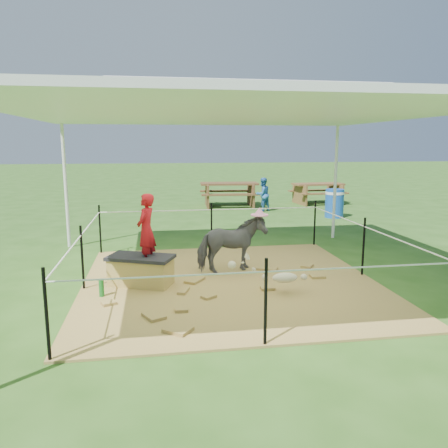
{
  "coord_description": "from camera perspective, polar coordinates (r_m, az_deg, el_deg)",
  "views": [
    {
      "loc": [
        -1.15,
        -6.59,
        2.19
      ],
      "look_at": [
        0.0,
        0.6,
        0.85
      ],
      "focal_mm": 35.0,
      "sensor_mm": 36.0,
      "label": 1
    }
  ],
  "objects": [
    {
      "name": "ground",
      "position": [
        7.04,
        0.78,
        -7.7
      ],
      "size": [
        90.0,
        90.0,
        0.0
      ],
      "primitive_type": "plane",
      "color": "#2D5919",
      "rests_on": "ground"
    },
    {
      "name": "hay_patch",
      "position": [
        7.04,
        0.78,
        -7.58
      ],
      "size": [
        4.6,
        4.6,
        0.03
      ],
      "primitive_type": "cube",
      "color": "brown",
      "rests_on": "ground"
    },
    {
      "name": "canopy_tent",
      "position": [
        6.71,
        0.83,
        14.71
      ],
      "size": [
        6.3,
        6.3,
        2.9
      ],
      "color": "silver",
      "rests_on": "ground"
    },
    {
      "name": "rope_fence",
      "position": [
        6.87,
        0.79,
        -2.59
      ],
      "size": [
        4.54,
        4.54,
        1.0
      ],
      "color": "black",
      "rests_on": "ground"
    },
    {
      "name": "straw_bale",
      "position": [
        6.92,
        -10.78,
        -6.16
      ],
      "size": [
        1.03,
        0.78,
        0.41
      ],
      "primitive_type": "cube",
      "rotation": [
        0.0,
        0.0,
        -0.4
      ],
      "color": "#B69542",
      "rests_on": "hay_patch"
    },
    {
      "name": "dark_cloth",
      "position": [
        6.86,
        -10.85,
        -4.3
      ],
      "size": [
        1.11,
        0.86,
        0.05
      ],
      "primitive_type": "cube",
      "rotation": [
        0.0,
        0.0,
        -0.4
      ],
      "color": "black",
      "rests_on": "straw_bale"
    },
    {
      "name": "woman",
      "position": [
        6.75,
        -10.15,
        0.08
      ],
      "size": [
        0.4,
        0.48,
        1.11
      ],
      "primitive_type": "imported",
      "rotation": [
        0.0,
        0.0,
        -1.97
      ],
      "color": "#AA1017",
      "rests_on": "straw_bale"
    },
    {
      "name": "green_bottle",
      "position": [
        6.56,
        -15.72,
        -8.01
      ],
      "size": [
        0.09,
        0.09,
        0.26
      ],
      "primitive_type": "cylinder",
      "rotation": [
        0.0,
        0.0,
        -0.4
      ],
      "color": "#186D22",
      "rests_on": "hay_patch"
    },
    {
      "name": "pony",
      "position": [
        7.41,
        0.96,
        -2.67
      ],
      "size": [
        1.22,
        0.74,
        0.96
      ],
      "primitive_type": "imported",
      "rotation": [
        0.0,
        0.0,
        1.78
      ],
      "color": "#48484D",
      "rests_on": "hay_patch"
    },
    {
      "name": "pink_hat",
      "position": [
        7.3,
        0.98,
        1.55
      ],
      "size": [
        0.3,
        0.3,
        0.14
      ],
      "primitive_type": "cylinder",
      "color": "pink",
      "rests_on": "pony"
    },
    {
      "name": "foal",
      "position": [
        6.47,
        7.95,
        -6.69
      ],
      "size": [
        0.97,
        0.56,
        0.53
      ],
      "primitive_type": null,
      "rotation": [
        0.0,
        0.0,
        -0.03
      ],
      "color": "beige",
      "rests_on": "hay_patch"
    },
    {
      "name": "trash_barrel",
      "position": [
        13.57,
        14.23,
        2.63
      ],
      "size": [
        0.57,
        0.57,
        0.86
      ],
      "primitive_type": "cylinder",
      "rotation": [
        0.0,
        0.0,
        -0.04
      ],
      "color": "#164BA8",
      "rests_on": "ground"
    },
    {
      "name": "picnic_table_near",
      "position": [
        15.56,
        0.67,
        3.88
      ],
      "size": [
        2.11,
        1.59,
        0.84
      ],
      "primitive_type": "cube",
      "rotation": [
        0.0,
        0.0,
        -0.07
      ],
      "color": "#51391C",
      "rests_on": "ground"
    },
    {
      "name": "picnic_table_far",
      "position": [
        16.59,
        12.13,
        3.92
      ],
      "size": [
        1.92,
        1.45,
        0.76
      ],
      "primitive_type": "cube",
      "rotation": [
        0.0,
        0.0,
        0.07
      ],
      "color": "brown",
      "rests_on": "ground"
    },
    {
      "name": "distant_person",
      "position": [
        14.45,
        5.08,
        3.87
      ],
      "size": [
        0.66,
        0.6,
        1.11
      ],
      "primitive_type": "imported",
      "rotation": [
        0.0,
        0.0,
        3.57
      ],
      "color": "#2F6AB0",
      "rests_on": "ground"
    }
  ]
}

